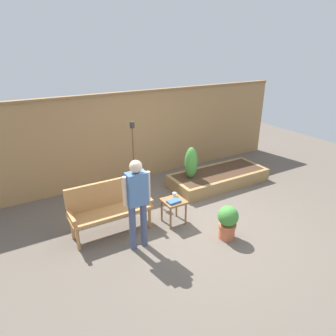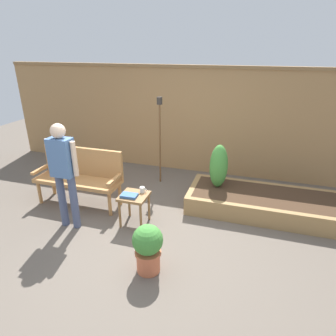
% 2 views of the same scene
% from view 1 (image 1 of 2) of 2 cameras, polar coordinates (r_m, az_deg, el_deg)
% --- Properties ---
extents(ground_plane, '(14.00, 14.00, 0.00)m').
position_cam_1_polar(ground_plane, '(5.84, 5.36, -10.62)').
color(ground_plane, '#60564C').
extents(fence_back, '(8.40, 0.14, 2.16)m').
position_cam_1_polar(fence_back, '(7.45, -6.01, 6.10)').
color(fence_back, '#A37A4C').
rests_on(fence_back, ground_plane).
extents(garden_bench, '(1.44, 0.48, 0.94)m').
position_cam_1_polar(garden_bench, '(5.50, -11.06, -6.62)').
color(garden_bench, '#B77F47').
rests_on(garden_bench, ground_plane).
extents(side_table, '(0.40, 0.40, 0.48)m').
position_cam_1_polar(side_table, '(5.69, 1.08, -6.81)').
color(side_table, olive).
rests_on(side_table, ground_plane).
extents(cup_on_table, '(0.11, 0.08, 0.08)m').
position_cam_1_polar(cup_on_table, '(5.76, 1.24, -5.01)').
color(cup_on_table, silver).
rests_on(cup_on_table, side_table).
extents(book_on_table, '(0.24, 0.16, 0.04)m').
position_cam_1_polar(book_on_table, '(5.57, 1.08, -6.30)').
color(book_on_table, '#38609E').
rests_on(book_on_table, side_table).
extents(potted_boxwood, '(0.36, 0.36, 0.62)m').
position_cam_1_polar(potted_boxwood, '(5.40, 11.17, -9.72)').
color(potted_boxwood, '#C66642').
rests_on(potted_boxwood, ground_plane).
extents(raised_planter_bed, '(2.40, 1.00, 0.30)m').
position_cam_1_polar(raised_planter_bed, '(7.46, 9.43, -1.81)').
color(raised_planter_bed, '#997547').
rests_on(raised_planter_bed, ground_plane).
extents(shrub_near_bench, '(0.30, 0.30, 0.73)m').
position_cam_1_polar(shrub_near_bench, '(6.88, 4.37, 0.98)').
color(shrub_near_bench, brown).
rests_on(shrub_near_bench, raised_planter_bed).
extents(tiki_torch, '(0.10, 0.10, 1.65)m').
position_cam_1_polar(tiki_torch, '(6.59, -6.60, 4.27)').
color(tiki_torch, brown).
rests_on(tiki_torch, ground_plane).
extents(person_by_bench, '(0.47, 0.20, 1.56)m').
position_cam_1_polar(person_by_bench, '(4.81, -5.85, -5.54)').
color(person_by_bench, '#475170').
rests_on(person_by_bench, ground_plane).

